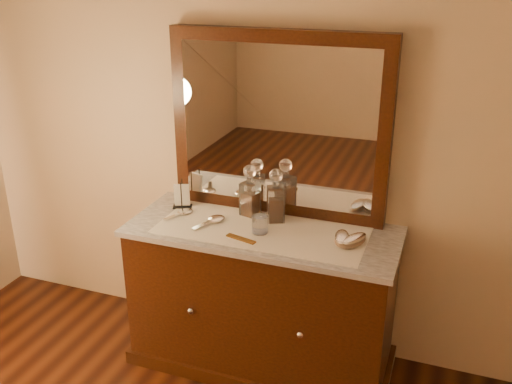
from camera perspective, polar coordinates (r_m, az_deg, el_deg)
dresser_cabinet at (r=3.23m, az=0.62°, el=-10.77°), size 1.40×0.55×0.82m
dresser_plinth at (r=3.44m, az=0.59°, el=-15.94°), size 1.46×0.59×0.08m
knob_left at (r=3.09m, az=-6.56°, el=-11.73°), size 0.04×0.04×0.04m
knob_right at (r=2.91m, az=4.44°, el=-14.04°), size 0.04×0.04×0.04m
marble_top at (r=3.02m, az=0.65°, el=-3.99°), size 1.44×0.59×0.03m
mirror_frame at (r=3.05m, az=2.24°, el=6.66°), size 1.20×0.08×1.00m
mirror_glass at (r=3.02m, az=2.04°, el=6.50°), size 1.06×0.01×0.86m
lace_runner at (r=2.99m, az=0.53°, el=-3.85°), size 1.10×0.45×0.00m
pin_dish at (r=2.97m, az=0.40°, el=-3.88°), size 0.09×0.09×0.01m
comb at (r=2.89m, az=-1.52°, el=-4.70°), size 0.17×0.07×0.01m
napkin_rack at (r=3.28m, az=-7.42°, el=-0.46°), size 0.12×0.10×0.16m
decanter_left at (r=3.13m, az=-0.59°, el=-0.37°), size 0.11×0.11×0.29m
decanter_right at (r=3.05m, az=1.99°, el=-0.91°), size 0.12×0.12×0.30m
brush_near at (r=2.89m, az=8.59°, el=-4.61°), size 0.10×0.17×0.04m
brush_far at (r=2.87m, az=9.80°, el=-4.80°), size 0.14×0.19×0.05m
hand_mirror_outer at (r=3.20m, az=-7.34°, el=-2.05°), size 0.12×0.20×0.02m
hand_mirror_inner at (r=3.09m, az=-4.31°, el=-2.81°), size 0.13×0.23×0.02m
tumblers at (r=2.95m, az=0.40°, el=-3.25°), size 0.08×0.08×0.09m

